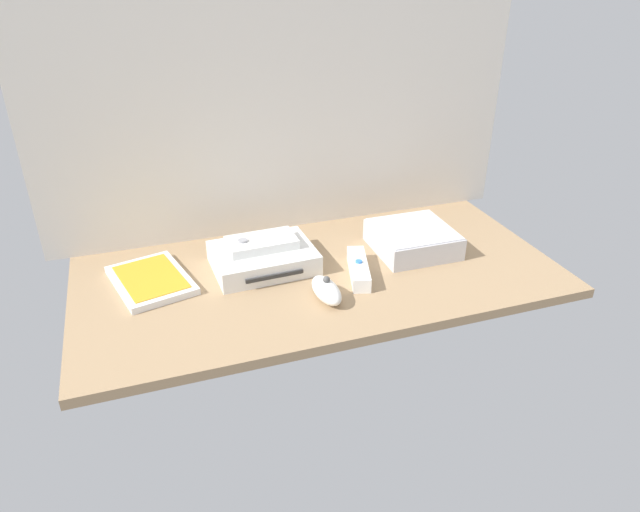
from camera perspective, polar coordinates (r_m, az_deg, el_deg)
The scene contains 8 objects.
ground_plane at distance 122.20cm, azimuth -0.00°, elevation -2.06°, with size 100.00×48.00×2.00cm, color #9E7F5B.
back_wall at distance 132.12cm, azimuth -3.58°, elevation 15.67°, with size 110.00×1.20×64.00cm, color silver.
game_console at distance 123.34cm, azimuth -5.61°, elevation -0.20°, with size 21.65×17.17×4.40cm.
mini_computer at distance 131.44cm, azimuth 9.11°, elevation 1.67°, with size 17.11×17.11×5.30cm.
game_case at distance 122.52cm, azimuth -16.29°, elevation -2.29°, with size 17.76×21.71×1.56cm.
remote_wand at distance 120.44cm, azimuth 3.81°, elevation -1.24°, with size 7.61×15.22×3.40cm.
remote_nunchuk at distance 111.84cm, azimuth 0.63°, elevation -3.39°, with size 5.31×10.36×5.10cm.
remote_classic_pad at distance 122.65cm, azimuth -5.78°, elevation 1.31°, with size 14.69×8.53×2.40cm.
Camera 1 is at (-34.05, -99.76, 60.82)cm, focal length 32.53 mm.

